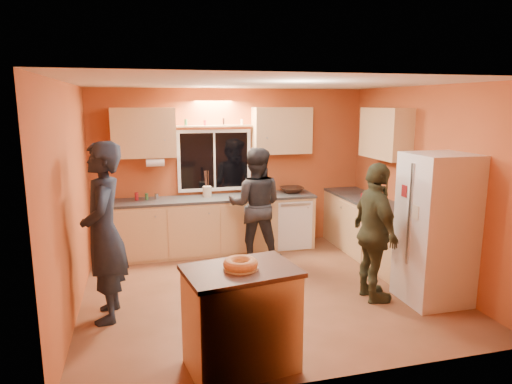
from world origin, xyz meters
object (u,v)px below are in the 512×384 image
object	(u,v)px
person_right	(375,233)
person_left	(104,232)
refrigerator	(436,229)
island	(241,318)
person_center	(255,205)

from	to	relation	value
person_right	person_left	bearing A→B (deg)	87.43
refrigerator	island	xyz separation A→B (m)	(-2.57, -0.81, -0.42)
island	person_left	xyz separation A→B (m)	(-1.22, 1.33, 0.51)
refrigerator	person_right	xyz separation A→B (m)	(-0.69, 0.21, -0.05)
refrigerator	person_right	world-z (taller)	refrigerator
person_center	person_right	world-z (taller)	person_center
person_center	person_left	bearing A→B (deg)	53.54
refrigerator	island	world-z (taller)	refrigerator
person_left	person_right	bearing A→B (deg)	85.49
person_left	person_right	world-z (taller)	person_left
person_left	person_center	size ratio (longest dim) A/B	1.14
person_center	person_right	xyz separation A→B (m)	(1.03, -1.74, -0.02)
island	person_right	size ratio (longest dim) A/B	0.63
refrigerator	island	bearing A→B (deg)	-162.40
island	person_right	bearing A→B (deg)	19.46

